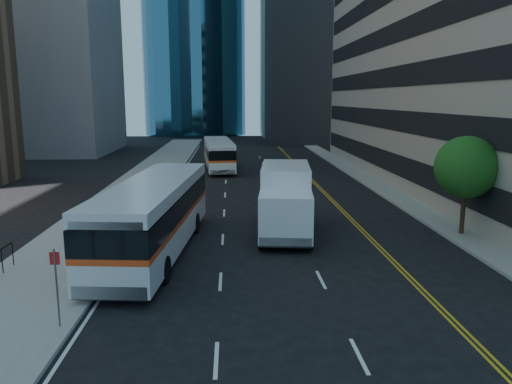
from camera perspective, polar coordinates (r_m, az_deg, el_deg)
ground at (r=18.42m, az=6.99°, el=-12.13°), size 160.00×160.00×0.00m
sidewalk_west at (r=42.96m, az=-12.86°, el=0.95°), size 5.00×90.00×0.15m
sidewalk_east at (r=43.99m, az=13.02°, el=1.17°), size 2.00×90.00×0.15m
midrise_west at (r=73.85m, az=-23.84°, el=17.87°), size 18.00×18.00×35.00m
street_tree at (r=27.72m, az=22.90°, el=2.62°), size 3.20×3.20×5.10m
bus_front at (r=23.55m, az=-11.53°, el=-2.49°), size 4.06×13.28×3.37m
bus_rear at (r=50.77m, az=-4.29°, el=4.41°), size 3.48×11.66×2.96m
box_truck at (r=26.45m, az=3.39°, el=-0.79°), size 3.30×7.64×3.55m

